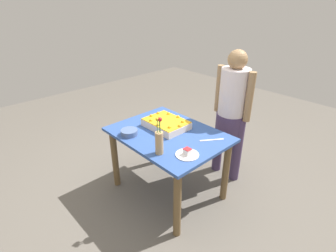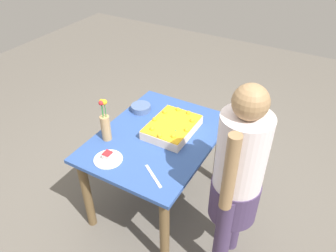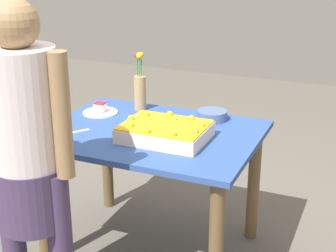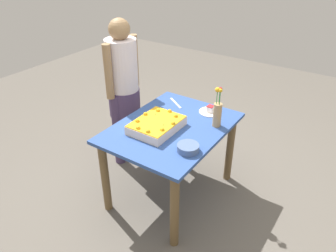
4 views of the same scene
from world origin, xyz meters
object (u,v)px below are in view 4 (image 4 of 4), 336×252
serving_plate_with_slice (210,111)px  fruit_bowl (188,148)px  sheet_cake (157,125)px  cake_knife (176,103)px  person_standing (123,84)px  flower_vase (217,112)px

serving_plate_with_slice → fruit_bowl: (-0.64, -0.15, 0.01)m
sheet_cake → serving_plate_with_slice: (0.52, -0.23, -0.03)m
cake_knife → person_standing: (-0.15, 0.52, 0.12)m
sheet_cake → cake_knife: 0.52m
sheet_cake → fruit_bowl: sheet_cake is taller
fruit_bowl → flower_vase: bearing=-0.8°
cake_knife → fruit_bowl: (-0.62, -0.51, 0.02)m
sheet_cake → cake_knife: (0.50, 0.13, -0.04)m
sheet_cake → cake_knife: bearing=15.0°
sheet_cake → fruit_bowl: bearing=-108.5°
flower_vase → sheet_cake: bearing=130.6°
serving_plate_with_slice → person_standing: 0.90m
fruit_bowl → person_standing: (0.47, 1.03, 0.10)m
sheet_cake → cake_knife: size_ratio=1.83×
serving_plate_with_slice → cake_knife: 0.36m
sheet_cake → flower_vase: flower_vase is taller
fruit_bowl → serving_plate_with_slice: bearing=13.0°
sheet_cake → flower_vase: 0.51m
fruit_bowl → person_standing: person_standing is taller
sheet_cake → flower_vase: bearing=-49.4°
serving_plate_with_slice → person_standing: person_standing is taller
flower_vase → fruit_bowl: flower_vase is taller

